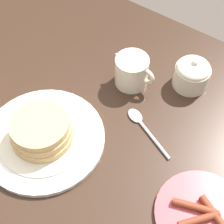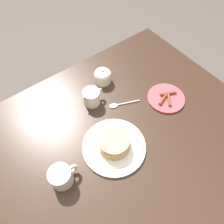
{
  "view_description": "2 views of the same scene",
  "coord_description": "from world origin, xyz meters",
  "px_view_note": "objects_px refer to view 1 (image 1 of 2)",
  "views": [
    {
      "loc": [
        0.38,
        -0.23,
        1.42
      ],
      "look_at": [
        0.12,
        0.13,
        0.8
      ],
      "focal_mm": 55.0,
      "sensor_mm": 36.0,
      "label": 1
    },
    {
      "loc": [
        -0.22,
        -0.31,
        1.62
      ],
      "look_at": [
        0.12,
        0.13,
        0.8
      ],
      "focal_mm": 35.0,
      "sensor_mm": 36.0,
      "label": 2
    }
  ],
  "objects_px": {
    "pancake_plate": "(42,135)",
    "creamer_pitcher": "(131,71)",
    "spoon": "(142,124)",
    "sugar_bowl": "(192,74)",
    "side_plate_bacon": "(202,215)"
  },
  "relations": [
    {
      "from": "pancake_plate",
      "to": "sugar_bowl",
      "type": "height_order",
      "value": "sugar_bowl"
    },
    {
      "from": "side_plate_bacon",
      "to": "spoon",
      "type": "height_order",
      "value": "side_plate_bacon"
    },
    {
      "from": "side_plate_bacon",
      "to": "spoon",
      "type": "xyz_separation_m",
      "value": [
        -0.21,
        0.11,
        -0.0
      ]
    },
    {
      "from": "sugar_bowl",
      "to": "spoon",
      "type": "bearing_deg",
      "value": -99.75
    },
    {
      "from": "side_plate_bacon",
      "to": "sugar_bowl",
      "type": "xyz_separation_m",
      "value": [
        -0.18,
        0.28,
        0.03
      ]
    },
    {
      "from": "creamer_pitcher",
      "to": "sugar_bowl",
      "type": "bearing_deg",
      "value": 32.92
    },
    {
      "from": "pancake_plate",
      "to": "creamer_pitcher",
      "type": "xyz_separation_m",
      "value": [
        0.06,
        0.25,
        0.02
      ]
    },
    {
      "from": "pancake_plate",
      "to": "side_plate_bacon",
      "type": "bearing_deg",
      "value": 8.26
    },
    {
      "from": "creamer_pitcher",
      "to": "spoon",
      "type": "distance_m",
      "value": 0.14
    },
    {
      "from": "side_plate_bacon",
      "to": "creamer_pitcher",
      "type": "height_order",
      "value": "creamer_pitcher"
    },
    {
      "from": "creamer_pitcher",
      "to": "pancake_plate",
      "type": "bearing_deg",
      "value": -103.24
    },
    {
      "from": "spoon",
      "to": "sugar_bowl",
      "type": "bearing_deg",
      "value": 80.25
    },
    {
      "from": "pancake_plate",
      "to": "spoon",
      "type": "xyz_separation_m",
      "value": [
        0.15,
        0.16,
        -0.02
      ]
    },
    {
      "from": "pancake_plate",
      "to": "creamer_pitcher",
      "type": "height_order",
      "value": "creamer_pitcher"
    },
    {
      "from": "pancake_plate",
      "to": "sugar_bowl",
      "type": "bearing_deg",
      "value": 61.37
    }
  ]
}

